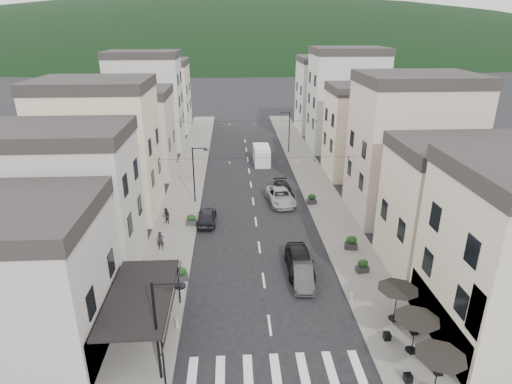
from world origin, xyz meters
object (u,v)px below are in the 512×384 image
(pedestrian_a, at_px, (161,241))
(parked_car_e, at_px, (207,216))
(parked_car_a, at_px, (299,261))
(pedestrian_b, at_px, (166,216))
(parked_car_c, at_px, (280,196))
(delivery_van, at_px, (261,154))
(parked_car_b, at_px, (303,275))
(parked_car_d, at_px, (283,190))

(pedestrian_a, bearing_deg, parked_car_e, 43.57)
(parked_car_a, xyz_separation_m, parked_car_e, (-7.40, 8.64, -0.12))
(parked_car_a, distance_m, pedestrian_b, 14.05)
(parked_car_c, bearing_deg, delivery_van, 87.94)
(parked_car_b, xyz_separation_m, parked_car_e, (-7.40, 10.43, 0.05))
(parked_car_c, relative_size, pedestrian_b, 3.52)
(pedestrian_b, bearing_deg, parked_car_b, 0.93)
(parked_car_b, bearing_deg, parked_car_e, 130.66)
(parked_car_d, xyz_separation_m, pedestrian_b, (-11.68, -6.60, 0.23))
(parked_car_c, xyz_separation_m, parked_car_d, (0.54, 2.08, -0.09))
(parked_car_b, relative_size, parked_car_c, 0.74)
(pedestrian_b, bearing_deg, parked_car_a, 6.28)
(parked_car_b, xyz_separation_m, pedestrian_a, (-10.94, 5.43, 0.25))
(delivery_van, relative_size, pedestrian_a, 3.24)
(parked_car_b, height_order, pedestrian_b, pedestrian_b)
(parked_car_b, xyz_separation_m, parked_car_d, (0.54, 16.96, 0.00))
(parked_car_b, height_order, parked_car_c, parked_car_c)
(parked_car_c, height_order, pedestrian_a, pedestrian_a)
(parked_car_a, relative_size, parked_car_c, 0.90)
(parked_car_c, xyz_separation_m, pedestrian_a, (-10.94, -9.45, 0.17))
(parked_car_a, xyz_separation_m, pedestrian_a, (-10.94, 3.64, 0.09))
(parked_car_a, distance_m, parked_car_e, 11.38)
(parked_car_e, distance_m, pedestrian_b, 3.75)
(parked_car_b, height_order, parked_car_e, parked_car_e)
(parked_car_c, distance_m, parked_car_d, 2.15)
(parked_car_d, bearing_deg, pedestrian_b, -153.70)
(pedestrian_a, xyz_separation_m, pedestrian_b, (-0.20, 4.92, -0.03))
(parked_car_a, xyz_separation_m, parked_car_d, (0.54, 15.17, -0.17))
(parked_car_e, bearing_deg, delivery_van, -108.61)
(pedestrian_a, bearing_deg, parked_car_b, -37.50)
(pedestrian_a, distance_m, pedestrian_b, 4.93)
(pedestrian_b, bearing_deg, parked_car_c, 65.94)
(parked_car_d, relative_size, delivery_van, 0.88)
(parked_car_b, distance_m, parked_car_e, 12.79)
(parked_car_a, distance_m, parked_car_b, 1.80)
(parked_car_e, bearing_deg, parked_car_a, 131.20)
(parked_car_b, relative_size, delivery_van, 0.78)
(delivery_van, bearing_deg, parked_car_d, -83.02)
(parked_car_e, height_order, pedestrian_b, pedestrian_b)
(parked_car_a, relative_size, parked_car_e, 1.16)
(parked_car_e, height_order, pedestrian_a, pedestrian_a)
(parked_car_c, height_order, delivery_van, delivery_van)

